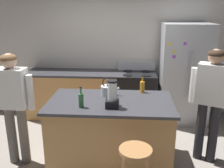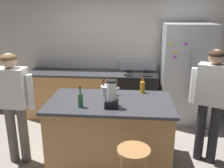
{
  "view_description": "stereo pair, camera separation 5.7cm",
  "coord_description": "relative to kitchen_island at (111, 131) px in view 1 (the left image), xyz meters",
  "views": [
    {
      "loc": [
        0.24,
        -3.18,
        2.15
      ],
      "look_at": [
        0.0,
        0.3,
        1.09
      ],
      "focal_mm": 39.79,
      "sensor_mm": 36.0,
      "label": 1
    },
    {
      "loc": [
        0.29,
        -3.17,
        2.15
      ],
      "look_at": [
        0.0,
        0.3,
        1.09
      ],
      "focal_mm": 39.79,
      "sensor_mm": 36.0,
      "label": 2
    }
  ],
  "objects": [
    {
      "name": "person_by_island_left",
      "position": [
        -1.31,
        -0.13,
        0.5
      ],
      "size": [
        0.59,
        0.24,
        1.6
      ],
      "color": "#66605B",
      "rests_on": "ground_plane"
    },
    {
      "name": "bottle_soda",
      "position": [
        0.45,
        0.39,
        0.56
      ],
      "size": [
        0.07,
        0.07,
        0.26
      ],
      "color": "orange",
      "rests_on": "kitchen_island"
    },
    {
      "name": "bar_stool",
      "position": [
        0.33,
        -0.84,
        0.08
      ],
      "size": [
        0.36,
        0.36,
        0.72
      ],
      "color": "#9E6B3D",
      "rests_on": "ground_plane"
    },
    {
      "name": "blender_appliance",
      "position": [
        0.04,
        -0.23,
        0.62
      ],
      "size": [
        0.17,
        0.17,
        0.36
      ],
      "color": "black",
      "rests_on": "kitchen_island"
    },
    {
      "name": "person_by_sink_right",
      "position": [
        1.38,
        0.12,
        0.53
      ],
      "size": [
        0.57,
        0.37,
        1.65
      ],
      "color": "#26262B",
      "rests_on": "ground_plane"
    },
    {
      "name": "bottle_olive_oil",
      "position": [
        -0.36,
        -0.25,
        0.57
      ],
      "size": [
        0.07,
        0.07,
        0.28
      ],
      "color": "#2D6638",
      "rests_on": "kitchen_island"
    },
    {
      "name": "tea_kettle",
      "position": [
        -0.06,
        0.23,
        0.54
      ],
      "size": [
        0.28,
        0.2,
        0.27
      ],
      "color": "#B7BABF",
      "rests_on": "kitchen_island"
    },
    {
      "name": "stove_range",
      "position": [
        0.4,
        1.52,
        0.01
      ],
      "size": [
        0.76,
        0.65,
        1.12
      ],
      "color": "black",
      "rests_on": "ground_plane"
    },
    {
      "name": "ground_plane",
      "position": [
        0.0,
        0.0,
        -0.47
      ],
      "size": [
        14.0,
        14.0,
        0.0
      ],
      "primitive_type": "plane",
      "color": "gray"
    },
    {
      "name": "back_wall",
      "position": [
        0.0,
        1.95,
        0.88
      ],
      "size": [
        8.0,
        0.1,
        2.7
      ],
      "primitive_type": "cube",
      "color": "silver",
      "rests_on": "ground_plane"
    },
    {
      "name": "refrigerator",
      "position": [
        1.3,
        1.5,
        0.48
      ],
      "size": [
        0.9,
        0.73,
        1.89
      ],
      "color": "#B7BABF",
      "rests_on": "ground_plane"
    },
    {
      "name": "kitchen_island",
      "position": [
        0.0,
        0.0,
        0.0
      ],
      "size": [
        1.71,
        0.98,
        0.94
      ],
      "color": "#B7844C",
      "rests_on": "ground_plane"
    },
    {
      "name": "back_counter_run",
      "position": [
        -0.8,
        1.55,
        -0.0
      ],
      "size": [
        2.0,
        0.64,
        0.94
      ],
      "color": "#B7844C",
      "rests_on": "ground_plane"
    }
  ]
}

